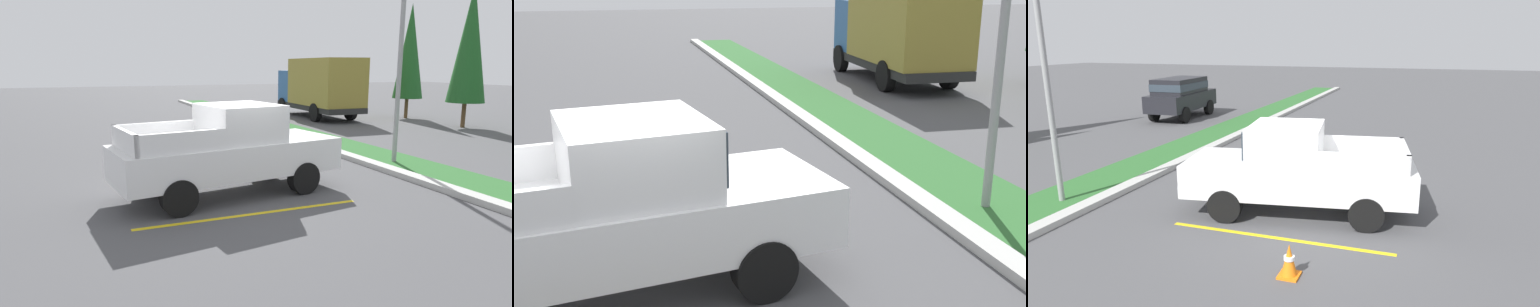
# 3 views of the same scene
# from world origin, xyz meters

# --- Properties ---
(ground_plane) EXTENTS (120.00, 120.00, 0.00)m
(ground_plane) POSITION_xyz_m (0.00, 0.00, 0.00)
(ground_plane) COLOR #4C4C4F
(parking_line_near) EXTENTS (0.12, 4.80, 0.01)m
(parking_line_near) POSITION_xyz_m (-1.63, 0.07, 0.00)
(parking_line_near) COLOR yellow
(parking_line_near) RESTS_ON ground
(curb_strip) EXTENTS (56.00, 0.40, 0.15)m
(curb_strip) POSITION_xyz_m (0.00, 5.00, 0.07)
(curb_strip) COLOR #B2B2AD
(curb_strip) RESTS_ON ground
(pickup_truck_main) EXTENTS (2.68, 5.45, 2.10)m
(pickup_truck_main) POSITION_xyz_m (-0.09, 0.12, 1.04)
(pickup_truck_main) COLOR black
(pickup_truck_main) RESTS_ON ground
(cargo_truck_distant) EXTENTS (6.88, 2.70, 3.40)m
(cargo_truck_distant) POSITION_xyz_m (-13.02, 9.95, 1.85)
(cargo_truck_distant) COLOR black
(cargo_truck_distant) RESTS_ON ground
(traffic_cone) EXTENTS (0.36, 0.36, 0.60)m
(traffic_cone) POSITION_xyz_m (-3.01, -0.63, 0.29)
(traffic_cone) COLOR orange
(traffic_cone) RESTS_ON ground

